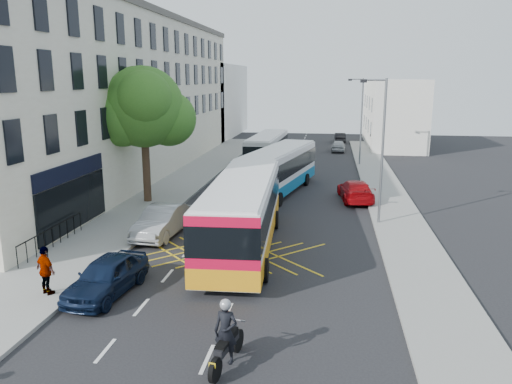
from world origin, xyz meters
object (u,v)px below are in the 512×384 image
at_px(bus_near, 243,212).
at_px(bus_mid, 278,170).
at_px(distant_car_dark, 340,138).
at_px(lamp_near, 381,144).
at_px(parked_car_silver, 162,221).
at_px(distant_car_grey, 300,147).
at_px(bus_far, 267,149).
at_px(parked_car_blue, 107,276).
at_px(lamp_far, 360,117).
at_px(pedestrian_far, 46,271).
at_px(red_hatchback, 355,190).
at_px(street_tree, 143,108).
at_px(distant_car_silver, 339,146).
at_px(motorbike, 226,335).

height_order(bus_near, bus_mid, bus_near).
bearing_deg(bus_mid, distant_car_dark, 92.60).
bearing_deg(lamp_near, parked_car_silver, -162.03).
distance_m(lamp_near, parked_car_silver, 12.59).
bearing_deg(distant_car_grey, bus_far, -112.26).
height_order(bus_far, parked_car_blue, bus_far).
distance_m(lamp_far, pedestrian_far, 34.54).
bearing_deg(parked_car_blue, parked_car_silver, 98.73).
distance_m(bus_near, distant_car_grey, 32.12).
bearing_deg(parked_car_silver, distant_car_dark, 80.80).
distance_m(lamp_far, bus_mid, 14.49).
height_order(parked_car_blue, red_hatchback, parked_car_blue).
height_order(lamp_near, bus_near, lamp_near).
height_order(bus_near, bus_far, bus_near).
xyz_separation_m(distant_car_grey, distant_car_dark, (4.57, 10.34, -0.03)).
height_order(bus_far, red_hatchback, bus_far).
xyz_separation_m(street_tree, distant_car_grey, (8.66, 24.12, -5.63)).
bearing_deg(street_tree, parked_car_blue, -75.60).
bearing_deg(bus_near, distant_car_dark, 79.99).
xyz_separation_m(distant_car_dark, pedestrian_far, (-11.72, -49.15, 0.46)).
bearing_deg(distant_car_silver, distant_car_grey, 28.46).
bearing_deg(bus_far, distant_car_dark, 72.04).
bearing_deg(distant_car_silver, parked_car_silver, 76.52).
height_order(bus_mid, parked_car_silver, bus_mid).
bearing_deg(distant_car_silver, pedestrian_far, 77.26).
bearing_deg(parked_car_silver, distant_car_silver, 78.00).
bearing_deg(lamp_near, bus_near, -143.90).
bearing_deg(lamp_far, pedestrian_far, -112.59).
relative_size(red_hatchback, distant_car_dark, 1.27).
relative_size(lamp_far, distant_car_grey, 1.69).
relative_size(motorbike, distant_car_grey, 0.50).
height_order(bus_far, distant_car_grey, bus_far).
bearing_deg(distant_car_grey, parked_car_blue, -102.53).
xyz_separation_m(bus_far, red_hatchback, (7.68, -13.11, -0.85)).
distance_m(lamp_far, distant_car_silver, 10.12).
xyz_separation_m(bus_mid, bus_far, (-2.22, 11.44, -0.14)).
bearing_deg(lamp_near, bus_mid, 131.16).
height_order(lamp_far, bus_near, lamp_far).
relative_size(lamp_near, distant_car_dark, 2.08).
distance_m(parked_car_blue, parked_car_silver, 7.40).
xyz_separation_m(parked_car_blue, parked_car_silver, (-0.31, 7.39, 0.05)).
relative_size(motorbike, parked_car_blue, 0.54).
xyz_separation_m(motorbike, distant_car_grey, (-0.50, 42.37, -0.33)).
bearing_deg(street_tree, distant_car_grey, 70.25).
bearing_deg(red_hatchback, distant_car_silver, -94.89).
distance_m(lamp_near, distant_car_grey, 28.04).
height_order(bus_mid, motorbike, bus_mid).
xyz_separation_m(bus_mid, distant_car_grey, (0.37, 19.76, -1.04)).
bearing_deg(bus_mid, lamp_near, -36.92).
bearing_deg(distant_car_dark, parked_car_silver, 74.53).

